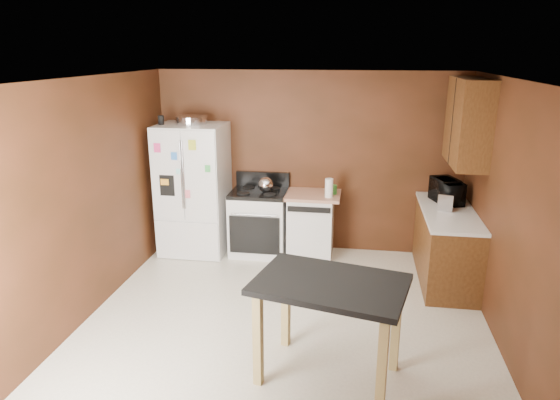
% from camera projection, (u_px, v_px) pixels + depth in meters
% --- Properties ---
extents(floor, '(4.50, 4.50, 0.00)m').
position_uv_depth(floor, '(284.00, 327.00, 5.17)').
color(floor, white).
rests_on(floor, ground).
extents(ceiling, '(4.50, 4.50, 0.00)m').
position_uv_depth(ceiling, '(284.00, 80.00, 4.45)').
color(ceiling, white).
rests_on(ceiling, ground).
extents(wall_back, '(4.20, 0.00, 4.20)m').
position_uv_depth(wall_back, '(308.00, 163.00, 6.93)').
color(wall_back, '#562916').
rests_on(wall_back, ground).
extents(wall_front, '(4.20, 0.00, 4.20)m').
position_uv_depth(wall_front, '(222.00, 342.00, 2.68)').
color(wall_front, '#562916').
rests_on(wall_front, ground).
extents(wall_left, '(0.00, 4.50, 4.50)m').
position_uv_depth(wall_left, '(82.00, 202.00, 5.12)').
color(wall_left, '#562916').
rests_on(wall_left, ground).
extents(wall_right, '(0.00, 4.50, 4.50)m').
position_uv_depth(wall_right, '(514.00, 224.00, 4.49)').
color(wall_right, '#562916').
rests_on(wall_right, ground).
extents(roasting_pan, '(0.42, 0.42, 0.11)m').
position_uv_depth(roasting_pan, '(192.00, 120.00, 6.67)').
color(roasting_pan, silver).
rests_on(roasting_pan, refrigerator).
extents(pen_cup, '(0.08, 0.08, 0.12)m').
position_uv_depth(pen_cup, '(161.00, 120.00, 6.62)').
color(pen_cup, black).
rests_on(pen_cup, refrigerator).
extents(kettle, '(0.21, 0.21, 0.21)m').
position_uv_depth(kettle, '(266.00, 185.00, 6.75)').
color(kettle, silver).
rests_on(kettle, gas_range).
extents(paper_towel, '(0.12, 0.12, 0.25)m').
position_uv_depth(paper_towel, '(329.00, 188.00, 6.55)').
color(paper_towel, white).
rests_on(paper_towel, dishwasher).
extents(green_canister, '(0.14, 0.14, 0.12)m').
position_uv_depth(green_canister, '(333.00, 189.00, 6.72)').
color(green_canister, green).
rests_on(green_canister, dishwasher).
extents(toaster, '(0.24, 0.32, 0.21)m').
position_uv_depth(toaster, '(447.00, 200.00, 6.04)').
color(toaster, silver).
rests_on(toaster, right_cabinets).
extents(microwave, '(0.47, 0.57, 0.27)m').
position_uv_depth(microwave, '(447.00, 192.00, 6.29)').
color(microwave, black).
rests_on(microwave, right_cabinets).
extents(refrigerator, '(0.90, 0.80, 1.80)m').
position_uv_depth(refrigerator, '(194.00, 189.00, 6.90)').
color(refrigerator, white).
rests_on(refrigerator, ground).
extents(gas_range, '(0.76, 0.68, 1.10)m').
position_uv_depth(gas_range, '(259.00, 221.00, 6.95)').
color(gas_range, white).
rests_on(gas_range, ground).
extents(dishwasher, '(0.78, 0.63, 0.89)m').
position_uv_depth(dishwasher, '(311.00, 224.00, 6.87)').
color(dishwasher, white).
rests_on(dishwasher, ground).
extents(right_cabinets, '(0.63, 1.58, 2.45)m').
position_uv_depth(right_cabinets, '(452.00, 209.00, 6.03)').
color(right_cabinets, brown).
rests_on(right_cabinets, ground).
extents(island, '(1.39, 1.08, 0.91)m').
position_uv_depth(island, '(330.00, 297.00, 4.18)').
color(island, black).
rests_on(island, ground).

